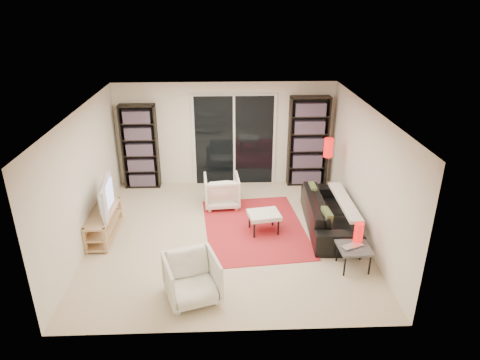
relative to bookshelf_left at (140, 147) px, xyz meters
name	(u,v)px	position (x,y,z in m)	size (l,w,h in m)	color
floor	(227,235)	(1.95, -2.33, -0.98)	(5.00, 5.00, 0.00)	beige
wall_back	(225,134)	(1.95, 0.17, 0.22)	(5.00, 0.02, 2.40)	white
wall_front	(229,256)	(1.95, -4.83, 0.22)	(5.00, 0.02, 2.40)	white
wall_left	(84,179)	(-0.55, -2.33, 0.22)	(0.02, 5.00, 2.40)	white
wall_right	(366,174)	(4.45, -2.33, 0.22)	(0.02, 5.00, 2.40)	white
ceiling	(226,110)	(1.95, -2.33, 1.42)	(5.00, 5.00, 0.02)	white
sliding_door	(234,141)	(2.15, 0.13, 0.07)	(1.92, 0.08, 2.16)	white
bookshelf_left	(140,147)	(0.00, 0.00, 0.00)	(0.80, 0.30, 1.95)	black
bookshelf_right	(308,142)	(3.85, 0.00, 0.07)	(0.90, 0.30, 2.10)	black
tv_stand	(104,223)	(-0.34, -2.26, -0.71)	(0.41, 1.27, 0.50)	tan
tv	(101,197)	(-0.32, -2.26, -0.17)	(1.05, 0.14, 0.60)	black
rug	(254,228)	(2.48, -2.09, -0.97)	(1.87, 2.53, 0.01)	red
sofa	(330,213)	(3.92, -2.12, -0.66)	(2.15, 0.84, 0.63)	black
armchair_back	(222,191)	(1.85, -1.07, -0.64)	(0.72, 0.74, 0.68)	silver
armchair_front	(192,278)	(1.41, -4.12, -0.63)	(0.74, 0.77, 0.70)	silver
ottoman	(264,216)	(2.64, -2.23, -0.63)	(0.65, 0.57, 0.40)	silver
side_table	(354,249)	(4.01, -3.45, -0.62)	(0.54, 0.54, 0.40)	#48484D
laptop	(354,248)	(3.99, -3.50, -0.56)	(0.36, 0.23, 0.03)	silver
table_lamp	(359,233)	(4.10, -3.29, -0.40)	(0.15, 0.15, 0.35)	red
floor_lamp	(328,154)	(4.07, -1.04, 0.14)	(0.22, 0.22, 1.46)	black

